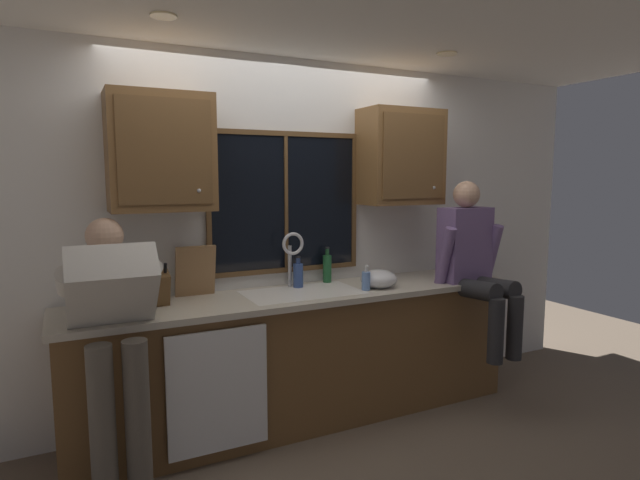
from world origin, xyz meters
TOP-DOWN VIEW (x-y plane):
  - back_wall at (0.00, 0.06)m, footprint 5.53×0.12m
  - ceiling_downlight_left at (-0.94, -0.60)m, footprint 0.14×0.14m
  - ceiling_downlight_right at (0.94, -0.60)m, footprint 0.14×0.14m
  - window_glass at (-0.01, -0.01)m, footprint 1.10×0.02m
  - window_frame_top at (-0.01, -0.02)m, footprint 1.17×0.02m
  - window_frame_bottom at (-0.01, -0.02)m, footprint 1.17×0.02m
  - window_frame_left at (-0.58, -0.02)m, footprint 0.03×0.02m
  - window_frame_right at (0.55, -0.02)m, footprint 0.03×0.02m
  - window_mullion_center at (-0.01, -0.02)m, footprint 0.02×0.02m
  - lower_cabinet_run at (0.00, -0.29)m, footprint 3.13×0.58m
  - countertop at (0.00, -0.31)m, footprint 3.19×0.62m
  - dishwasher_front at (-0.70, -0.61)m, footprint 0.60×0.02m
  - upper_cabinet_left at (-0.91, -0.17)m, footprint 0.62×0.36m
  - upper_cabinet_right at (0.88, -0.17)m, footprint 0.62×0.36m
  - sink at (-0.01, -0.30)m, footprint 0.80×0.46m
  - faucet at (-0.01, -0.12)m, footprint 0.18×0.09m
  - person_standing at (-1.26, -0.58)m, footprint 0.53×0.72m
  - person_sitting_on_counter at (1.27, -0.57)m, footprint 0.54×0.60m
  - knife_block at (-0.96, -0.24)m, footprint 0.12×0.18m
  - cutting_board at (-0.70, -0.09)m, footprint 0.26×0.09m
  - mixing_bowl at (0.55, -0.39)m, footprint 0.27×0.27m
  - soap_dispenser at (0.42, -0.43)m, footprint 0.06×0.07m
  - bottle_green_glass at (0.29, -0.08)m, footprint 0.06×0.06m
  - bottle_tall_clear at (0.03, -0.14)m, footprint 0.07×0.07m

SIDE VIEW (x-z plane):
  - lower_cabinet_run at x=0.00m, z-range 0.00..0.88m
  - dishwasher_front at x=-0.70m, z-range 0.09..0.83m
  - sink at x=-0.01m, z-range 0.72..0.93m
  - countertop at x=0.00m, z-range 0.88..0.92m
  - person_standing at x=-1.26m, z-range 0.19..1.67m
  - mixing_bowl at x=0.55m, z-range 0.91..1.05m
  - soap_dispenser at x=0.42m, z-range 0.90..1.08m
  - bottle_tall_clear at x=0.03m, z-range 0.90..1.13m
  - knife_block at x=-0.96m, z-range 0.87..1.19m
  - bottle_green_glass at x=0.29m, z-range 0.90..1.17m
  - window_frame_bottom at x=-0.01m, z-range 1.01..1.05m
  - cutting_board at x=-0.70m, z-range 0.92..1.26m
  - person_sitting_on_counter at x=1.27m, z-range 0.47..1.73m
  - faucet at x=-0.01m, z-range 0.97..1.37m
  - back_wall at x=0.00m, z-range 0.00..2.55m
  - window_glass at x=-0.01m, z-range 1.05..2.00m
  - window_frame_left at x=-0.58m, z-range 1.05..2.00m
  - window_frame_right at x=0.55m, z-range 1.05..2.00m
  - window_mullion_center at x=-0.01m, z-range 1.05..2.00m
  - upper_cabinet_left at x=-0.91m, z-range 1.50..2.22m
  - upper_cabinet_right at x=0.88m, z-range 1.50..2.22m
  - window_frame_top at x=-0.01m, z-range 2.00..2.04m
  - ceiling_downlight_left at x=-0.94m, z-range 2.54..2.55m
  - ceiling_downlight_right at x=0.94m, z-range 2.54..2.55m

